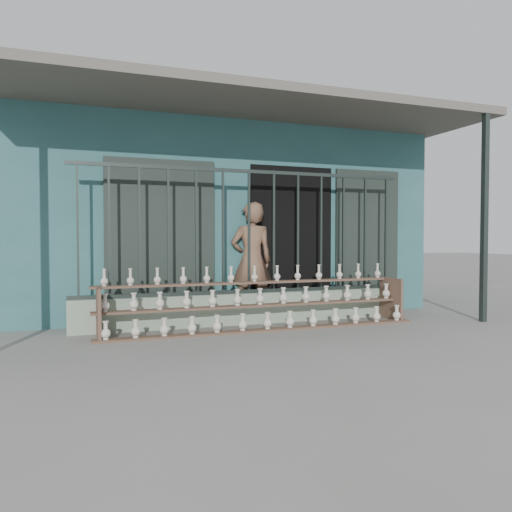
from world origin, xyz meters
name	(u,v)px	position (x,y,z in m)	size (l,w,h in m)	color
ground	(284,340)	(0.00, 0.00, 0.00)	(60.00, 60.00, 0.00)	slate
workshop_building	(201,220)	(0.00, 4.23, 1.62)	(7.40, 6.60, 3.21)	#2C5C5E
parapet_wall	(249,308)	(0.00, 1.30, 0.23)	(5.00, 0.20, 0.45)	gray
security_fence	(249,231)	(0.00, 1.30, 1.35)	(5.00, 0.04, 1.80)	#283330
shelf_rack	(261,302)	(0.03, 0.88, 0.36)	(4.50, 0.68, 0.85)	brown
elderly_woman	(252,261)	(0.18, 1.68, 0.90)	(0.66, 0.43, 1.80)	brown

